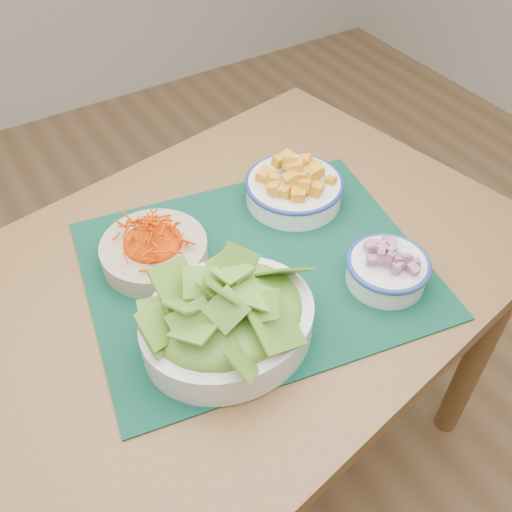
{
  "coord_description": "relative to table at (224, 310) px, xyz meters",
  "views": [
    {
      "loc": [
        -0.64,
        -0.64,
        1.51
      ],
      "look_at": [
        -0.26,
        -0.03,
        0.78
      ],
      "focal_mm": 40.0,
      "sensor_mm": 36.0,
      "label": 1
    }
  ],
  "objects": [
    {
      "name": "ground",
      "position": [
        0.32,
        0.0,
        -0.65
      ],
      "size": [
        4.0,
        4.0,
        0.0
      ],
      "primitive_type": "plane",
      "color": "#9E754C",
      "rests_on": "ground"
    },
    {
      "name": "table",
      "position": [
        0.0,
        0.0,
        0.0
      ],
      "size": [
        1.29,
        0.98,
        0.75
      ],
      "rotation": [
        0.0,
        0.0,
        0.18
      ],
      "color": "brown",
      "rests_on": "ground"
    },
    {
      "name": "placemat",
      "position": [
        0.06,
        -0.02,
        0.1
      ],
      "size": [
        0.68,
        0.6,
        0.0
      ],
      "primitive_type": "cube",
      "rotation": [
        0.0,
        0.0,
        -0.18
      ],
      "color": "black",
      "rests_on": "table"
    },
    {
      "name": "carrot_bowl",
      "position": [
        -0.09,
        0.09,
        0.14
      ],
      "size": [
        0.25,
        0.25,
        0.07
      ],
      "rotation": [
        0.0,
        0.0,
        0.39
      ],
      "color": "tan",
      "rests_on": "placemat"
    },
    {
      "name": "squash_bowl",
      "position": [
        0.23,
        0.1,
        0.15
      ],
      "size": [
        0.21,
        0.21,
        0.1
      ],
      "rotation": [
        0.0,
        0.0,
        -0.07
      ],
      "color": "white",
      "rests_on": "placemat"
    },
    {
      "name": "lettuce_bowl",
      "position": [
        -0.06,
        -0.13,
        0.17
      ],
      "size": [
        0.29,
        0.25,
        0.14
      ],
      "rotation": [
        0.0,
        0.0,
        0.01
      ],
      "color": "silver",
      "rests_on": "placemat"
    },
    {
      "name": "onion_bowl",
      "position": [
        0.24,
        -0.17,
        0.14
      ],
      "size": [
        0.17,
        0.17,
        0.08
      ],
      "rotation": [
        0.0,
        0.0,
        0.26
      ],
      "color": "white",
      "rests_on": "placemat"
    }
  ]
}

